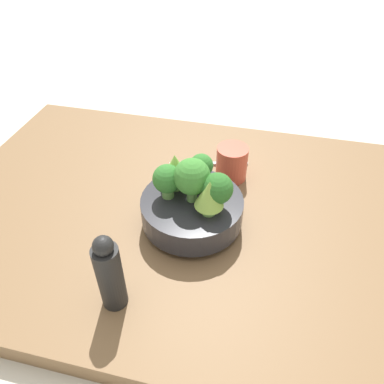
{
  "coord_description": "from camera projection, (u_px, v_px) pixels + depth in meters",
  "views": [
    {
      "loc": [
        -0.15,
        0.57,
        0.61
      ],
      "look_at": [
        -0.03,
        0.04,
        0.13
      ],
      "focal_mm": 35.0,
      "sensor_mm": 36.0,
      "label": 1
    }
  ],
  "objects": [
    {
      "name": "ground_plane",
      "position": [
        185.0,
        224.0,
        0.84
      ],
      "size": [
        6.0,
        6.0,
        0.0
      ],
      "primitive_type": "plane",
      "color": "beige"
    },
    {
      "name": "table",
      "position": [
        185.0,
        217.0,
        0.83
      ],
      "size": [
        1.07,
        0.73,
        0.05
      ],
      "color": "brown",
      "rests_on": "ground_plane"
    },
    {
      "name": "bowl",
      "position": [
        192.0,
        210.0,
        0.75
      ],
      "size": [
        0.2,
        0.2,
        0.07
      ],
      "color": "#28282D",
      "rests_on": "table"
    },
    {
      "name": "broccoli_floret_right",
      "position": [
        167.0,
        180.0,
        0.72
      ],
      "size": [
        0.06,
        0.06,
        0.07
      ],
      "color": "#609347",
      "rests_on": "bowl"
    },
    {
      "name": "romanesco_piece_near",
      "position": [
        175.0,
        169.0,
        0.73
      ],
      "size": [
        0.06,
        0.06,
        0.08
      ],
      "color": "#6BA34C",
      "rests_on": "bowl"
    },
    {
      "name": "broccoli_floret_front",
      "position": [
        201.0,
        167.0,
        0.74
      ],
      "size": [
        0.05,
        0.05,
        0.07
      ],
      "color": "#7AB256",
      "rests_on": "bowl"
    },
    {
      "name": "broccoli_floret_center",
      "position": [
        192.0,
        177.0,
        0.7
      ],
      "size": [
        0.07,
        0.07,
        0.09
      ],
      "color": "#609347",
      "rests_on": "bowl"
    },
    {
      "name": "romanesco_piece_far",
      "position": [
        209.0,
        195.0,
        0.68
      ],
      "size": [
        0.06,
        0.06,
        0.08
      ],
      "color": "#7AB256",
      "rests_on": "bowl"
    },
    {
      "name": "broccoli_floret_left",
      "position": [
        217.0,
        189.0,
        0.69
      ],
      "size": [
        0.06,
        0.06,
        0.08
      ],
      "color": "#6BA34C",
      "rests_on": "bowl"
    },
    {
      "name": "cup",
      "position": [
        232.0,
        163.0,
        0.87
      ],
      "size": [
        0.07,
        0.07,
        0.08
      ],
      "color": "#C64C38",
      "rests_on": "table"
    },
    {
      "name": "pepper_mill",
      "position": [
        110.0,
        274.0,
        0.59
      ],
      "size": [
        0.04,
        0.04,
        0.16
      ],
      "color": "black",
      "rests_on": "table"
    },
    {
      "name": "fork",
      "position": [
        209.0,
        164.0,
        0.93
      ],
      "size": [
        0.19,
        0.06,
        0.01
      ],
      "color": "#B2B2B7",
      "rests_on": "table"
    }
  ]
}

